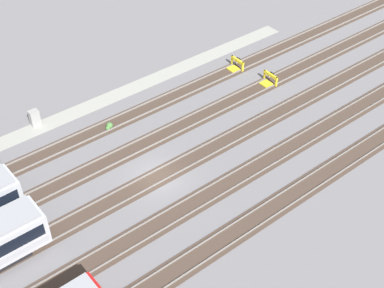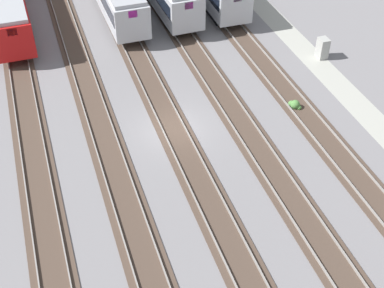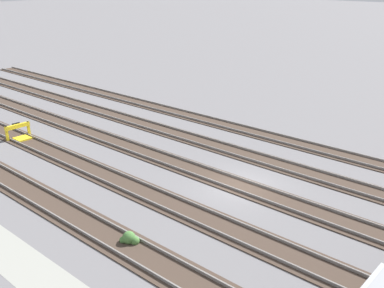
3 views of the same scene
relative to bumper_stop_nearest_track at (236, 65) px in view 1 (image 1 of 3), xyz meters
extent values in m
plane|color=slate|center=(17.04, 8.82, -0.51)|extent=(400.00, 400.00, 0.00)
cube|color=#9E9E93|center=(17.04, -3.96, -0.51)|extent=(54.00, 2.00, 0.01)
cube|color=#47382D|center=(17.04, 0.01, -0.48)|extent=(90.00, 2.23, 0.06)
cube|color=gray|center=(17.04, 0.72, -0.38)|extent=(90.00, 0.07, 0.15)
cube|color=gray|center=(17.04, -0.71, -0.38)|extent=(90.00, 0.07, 0.15)
cube|color=#47382D|center=(17.04, 4.41, -0.48)|extent=(90.00, 2.24, 0.06)
cube|color=gray|center=(17.04, 5.13, -0.38)|extent=(90.00, 0.07, 0.15)
cube|color=gray|center=(17.04, 3.69, -0.38)|extent=(90.00, 0.07, 0.15)
cube|color=#47382D|center=(17.04, 8.82, -0.48)|extent=(90.00, 2.24, 0.06)
cube|color=gray|center=(17.04, 9.53, -0.38)|extent=(90.00, 0.07, 0.15)
cube|color=gray|center=(17.04, 8.10, -0.38)|extent=(90.00, 0.07, 0.15)
cube|color=#47382D|center=(17.04, 13.22, -0.48)|extent=(90.00, 2.23, 0.06)
cube|color=gray|center=(17.04, 13.94, -0.38)|extent=(90.00, 0.07, 0.15)
cube|color=gray|center=(17.04, 12.51, -0.38)|extent=(90.00, 0.07, 0.15)
cube|color=#47382D|center=(17.04, 17.63, -0.48)|extent=(90.00, 2.23, 0.06)
cube|color=gray|center=(17.04, 18.35, -0.38)|extent=(90.00, 0.07, 0.15)
cube|color=gray|center=(17.04, 16.91, -0.38)|extent=(90.00, 0.07, 0.15)
cube|color=#B21E99|center=(27.68, 4.22, 2.54)|extent=(0.10, 0.70, 0.56)
cube|color=#B21E99|center=(27.68, 8.68, 2.54)|extent=(0.09, 0.70, 0.56)
cube|color=black|center=(31.06, 8.71, -0.16)|extent=(3.62, 2.27, 0.70)
cube|color=yellow|center=(-0.22, 0.91, 0.06)|extent=(0.18, 0.18, 1.15)
cube|color=yellow|center=(-0.26, -0.89, 0.06)|extent=(0.18, 0.18, 1.15)
cube|color=yellow|center=(-0.24, 0.01, 0.49)|extent=(0.29, 2.00, 0.30)
cube|color=yellow|center=(0.31, -0.01, -0.42)|extent=(1.12, 1.10, 0.18)
cube|color=black|center=(-0.42, 0.01, 0.49)|extent=(0.13, 0.60, 0.44)
cube|color=yellow|center=(-1.00, 5.31, 0.06)|extent=(0.18, 0.18, 1.15)
cube|color=yellow|center=(-1.04, 3.51, 0.06)|extent=(0.18, 0.18, 1.15)
cube|color=yellow|center=(-1.02, 4.41, 0.49)|extent=(0.29, 2.01, 0.30)
cube|color=yellow|center=(-0.47, 4.40, -0.42)|extent=(1.13, 1.11, 0.18)
cube|color=black|center=(-1.20, 4.42, 0.49)|extent=(0.13, 0.60, 0.44)
cube|color=#9E9E99|center=(21.95, -4.66, 0.29)|extent=(0.90, 0.70, 1.60)
cube|color=#333338|center=(21.95, -5.02, 0.53)|extent=(0.70, 0.04, 0.36)
sphere|color=#4C7F3D|center=(16.62, 0.31, -0.23)|extent=(0.64, 0.64, 0.64)
sphere|color=#4C7F3D|center=(16.92, 0.43, -0.33)|extent=(0.44, 0.44, 0.44)
sphere|color=#4C7F3D|center=(16.40, 0.13, -0.37)|extent=(0.36, 0.36, 0.36)
camera|label=1|loc=(35.53, 36.86, 31.74)|focal=50.00mm
camera|label=2|loc=(-8.93, 16.26, 20.99)|focal=50.00mm
camera|label=3|loc=(31.04, -11.62, 11.57)|focal=42.00mm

